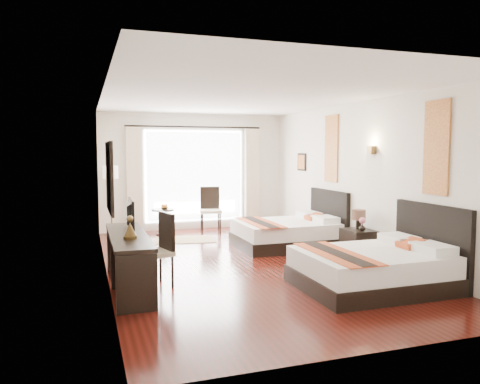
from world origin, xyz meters
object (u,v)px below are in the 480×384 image
object	(u,v)px
window_chair	(211,218)
fruit_bowl	(165,208)
floor_lamp	(111,177)
vase	(362,230)
bed_far	(289,232)
bed_near	(377,267)
side_table	(163,222)
table_lamp	(359,216)
console_desk	(129,261)
nightstand	(358,245)
desk_chair	(155,264)
television	(126,214)

from	to	relation	value
window_chair	fruit_bowl	bearing A→B (deg)	-75.75
floor_lamp	window_chair	bearing A→B (deg)	2.86
vase	bed_far	bearing A→B (deg)	111.15
bed_near	side_table	xyz separation A→B (m)	(-2.16, 5.12, -0.00)
table_lamp	side_table	size ratio (longest dim) A/B	0.65
bed_near	console_desk	world-z (taller)	bed_near
bed_far	fruit_bowl	size ratio (longest dim) A/B	10.25
nightstand	desk_chair	xyz separation A→B (m)	(-3.61, -0.50, 0.05)
bed_far	console_desk	distance (m)	3.81
table_lamp	console_desk	size ratio (longest dim) A/B	0.17
nightstand	console_desk	xyz separation A→B (m)	(-3.96, -0.44, 0.11)
table_lamp	vase	world-z (taller)	table_lamp
floor_lamp	window_chair	size ratio (longest dim) A/B	1.50
table_lamp	console_desk	xyz separation A→B (m)	(-4.00, -0.51, -0.38)
console_desk	floor_lamp	distance (m)	4.08
table_lamp	desk_chair	xyz separation A→B (m)	(-3.65, -0.57, -0.44)
floor_lamp	desk_chair	bearing A→B (deg)	-84.91
nightstand	side_table	world-z (taller)	side_table
bed_near	television	xyz separation A→B (m)	(-3.26, 1.64, 0.67)
bed_near	window_chair	xyz separation A→B (m)	(-1.02, 5.17, 0.02)
table_lamp	fruit_bowl	bearing A→B (deg)	129.23
television	desk_chair	size ratio (longest dim) A/B	0.71
bed_far	window_chair	world-z (taller)	bed_far
bed_far	desk_chair	size ratio (longest dim) A/B	1.90
vase	desk_chair	distance (m)	3.61
bed_far	desk_chair	distance (m)	3.55
bed_far	window_chair	bearing A→B (deg)	115.70
bed_near	television	size ratio (longest dim) A/B	2.74
television	nightstand	bearing A→B (deg)	-90.93
vase	window_chair	world-z (taller)	window_chair
fruit_bowl	bed_near	bearing A→B (deg)	-67.34
table_lamp	console_desk	world-z (taller)	table_lamp
table_lamp	nightstand	bearing A→B (deg)	-118.13
bed_far	floor_lamp	world-z (taller)	floor_lamp
television	floor_lamp	bearing A→B (deg)	1.24
floor_lamp	side_table	world-z (taller)	floor_lamp
bed_near	fruit_bowl	bearing A→B (deg)	112.66
desk_chair	fruit_bowl	xyz separation A→B (m)	(0.81, 4.06, 0.29)
vase	television	size ratio (longest dim) A/B	0.17
bed_near	side_table	distance (m)	5.56
console_desk	window_chair	distance (m)	4.66
bed_near	console_desk	distance (m)	3.46
bed_far	console_desk	world-z (taller)	bed_far
floor_lamp	side_table	bearing A→B (deg)	3.15
television	floor_lamp	size ratio (longest dim) A/B	0.47
bed_far	television	bearing A→B (deg)	-157.76
nightstand	television	bearing A→B (deg)	178.34
table_lamp	floor_lamp	distance (m)	5.32
table_lamp	side_table	bearing A→B (deg)	129.34
bed_near	table_lamp	size ratio (longest dim) A/B	5.35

